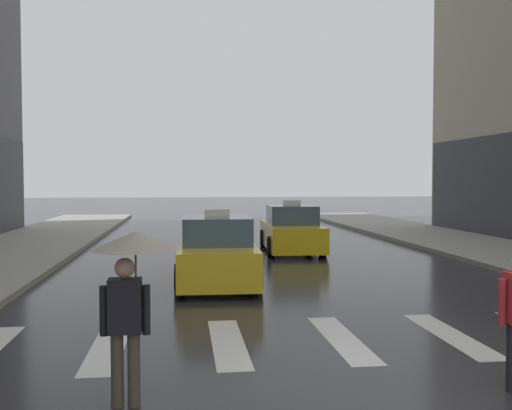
{
  "coord_description": "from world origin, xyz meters",
  "views": [
    {
      "loc": [
        -2.47,
        -5.88,
        2.5
      ],
      "look_at": [
        -0.74,
        8.0,
        1.9
      ],
      "focal_mm": 41.03,
      "sensor_mm": 36.0,
      "label": 1
    }
  ],
  "objects": [
    {
      "name": "pedestrian_with_umbrella",
      "position": [
        -3.04,
        0.62,
        1.52
      ],
      "size": [
        0.96,
        0.96,
        1.94
      ],
      "color": "#473D33",
      "rests_on": "ground"
    },
    {
      "name": "crosswalk_markings",
      "position": [
        -0.0,
        3.0,
        0.0
      ],
      "size": [
        11.3,
        2.8,
        0.01
      ],
      "color": "silver",
      "rests_on": "ground"
    },
    {
      "name": "taxi_second",
      "position": [
        1.29,
        14.22,
        0.72
      ],
      "size": [
        2.08,
        4.61,
        1.8
      ],
      "color": "yellow",
      "rests_on": "ground"
    },
    {
      "name": "taxi_lead",
      "position": [
        -1.66,
        8.29,
        0.72
      ],
      "size": [
        2.04,
        4.59,
        1.8
      ],
      "color": "gold",
      "rests_on": "ground"
    }
  ]
}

